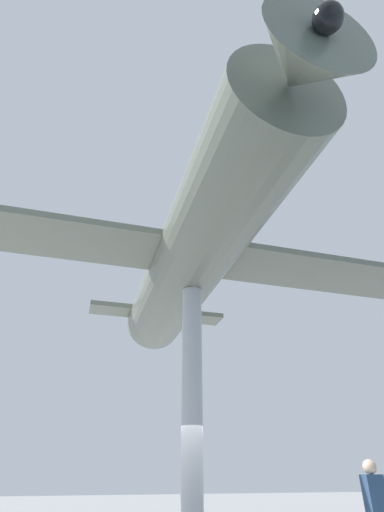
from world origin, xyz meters
TOP-DOWN VIEW (x-y plane):
  - support_pylon_central at (0.00, 0.00)m, footprint 0.51×0.51m
  - suspended_airplane at (0.03, 0.22)m, footprint 16.46×13.12m
  - visitor_person at (-2.81, 2.34)m, footprint 0.42×0.27m

SIDE VIEW (x-z plane):
  - visitor_person at x=-2.81m, z-range 0.14..1.92m
  - support_pylon_central at x=0.00m, z-range 0.00..5.93m
  - suspended_airplane at x=0.03m, z-range 5.33..8.71m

